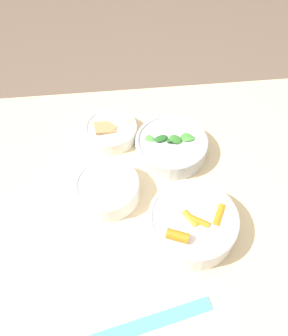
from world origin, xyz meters
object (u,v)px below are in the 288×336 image
(bowl_cookies, at_px, (111,130))
(ruler, at_px, (137,327))
(bowl_greens, at_px, (171,146))
(bowl_beans_hotdog, at_px, (108,189))
(bowl_carrots, at_px, (192,222))

(bowl_cookies, xyz_separation_m, ruler, (-0.02, 0.51, -0.02))
(bowl_greens, xyz_separation_m, ruler, (0.13, 0.43, -0.03))
(bowl_beans_hotdog, bearing_deg, ruler, 97.62)
(bowl_carrots, height_order, ruler, bowl_carrots)
(bowl_carrots, distance_m, bowl_beans_hotdog, 0.22)
(bowl_greens, bearing_deg, bowl_cookies, -26.83)
(bowl_greens, height_order, bowl_beans_hotdog, bowl_greens)
(bowl_carrots, bearing_deg, bowl_beans_hotdog, -31.73)
(bowl_cookies, bearing_deg, bowl_greens, 153.17)
(bowl_carrots, height_order, bowl_greens, bowl_carrots)
(bowl_carrots, relative_size, ruler, 0.65)
(bowl_carrots, relative_size, bowl_greens, 1.04)
(bowl_greens, bearing_deg, bowl_carrots, 92.44)
(ruler, bearing_deg, bowl_beans_hotdog, -82.38)
(bowl_beans_hotdog, relative_size, bowl_cookies, 1.06)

